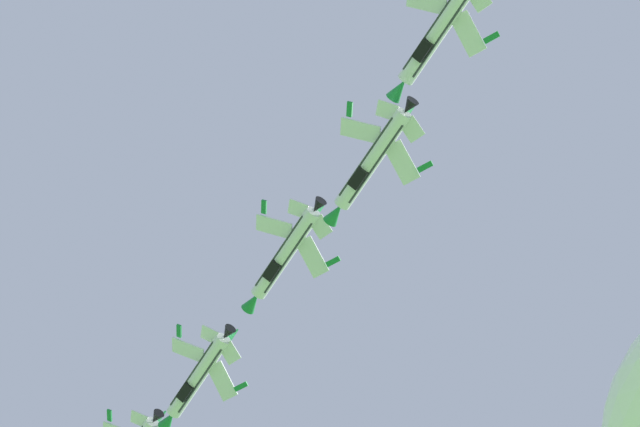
# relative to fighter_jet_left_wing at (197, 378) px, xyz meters

# --- Properties ---
(fighter_jet_left_wing) EXTENTS (12.96, 11.88, 5.42)m
(fighter_jet_left_wing) POSITION_rel_fighter_jet_left_wing_xyz_m (0.00, 0.00, 0.00)
(fighter_jet_left_wing) COLOR silver
(fighter_jet_right_wing) EXTENTS (12.96, 12.02, 5.18)m
(fighter_jet_right_wing) POSITION_rel_fighter_jet_left_wing_xyz_m (14.35, -11.56, 0.96)
(fighter_jet_right_wing) COLOR silver
(fighter_jet_left_outer) EXTENTS (12.96, 12.04, 5.13)m
(fighter_jet_left_outer) POSITION_rel_fighter_jet_left_wing_xyz_m (27.05, -21.40, -2.86)
(fighter_jet_left_outer) COLOR silver
(fighter_jet_right_outer) EXTENTS (12.96, 11.91, 5.38)m
(fighter_jet_right_outer) POSITION_rel_fighter_jet_left_wing_xyz_m (36.86, -30.80, 1.05)
(fighter_jet_right_outer) COLOR silver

